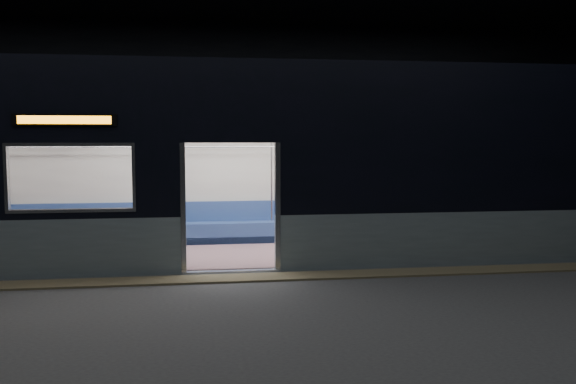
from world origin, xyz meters
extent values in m
cube|color=#47494C|center=(0.00, 0.00, -0.01)|extent=(24.00, 14.00, 0.01)
cube|color=black|center=(0.00, 6.98, 2.50)|extent=(24.00, 0.04, 5.00)
cube|color=#8C7F59|center=(0.00, 0.55, 0.01)|extent=(22.80, 0.50, 0.03)
cube|color=#8DA0A9|center=(4.85, 1.06, 0.45)|extent=(8.30, 0.12, 0.90)
cube|color=black|center=(4.85, 1.06, 2.05)|extent=(8.30, 0.12, 2.30)
cube|color=black|center=(0.00, 1.06, 2.62)|extent=(1.40, 0.12, 1.15)
cube|color=#B7BABC|center=(-0.74, 1.06, 1.02)|extent=(0.08, 0.14, 2.05)
cube|color=#B7BABC|center=(0.74, 1.06, 1.02)|extent=(0.08, 0.14, 2.05)
cube|color=black|center=(-2.45, 0.98, 2.39)|extent=(1.50, 0.04, 0.18)
cube|color=orange|center=(-2.45, 0.97, 2.39)|extent=(1.34, 0.03, 0.12)
cube|color=beige|center=(0.00, 3.94, 1.60)|extent=(18.00, 0.12, 3.20)
cube|color=black|center=(0.00, 2.50, 3.28)|extent=(18.00, 3.00, 0.15)
cube|color=gray|center=(0.00, 2.50, 0.02)|extent=(17.76, 2.76, 0.04)
cube|color=beige|center=(0.00, 2.50, 2.35)|extent=(17.76, 2.76, 0.10)
cube|color=#324393|center=(0.00, 3.62, 0.24)|extent=(11.00, 0.48, 0.41)
cube|color=#324393|center=(0.00, 3.81, 0.65)|extent=(11.00, 0.10, 0.40)
cube|color=#785761|center=(-3.30, 1.41, 0.24)|extent=(4.40, 0.48, 0.41)
cube|color=#785761|center=(3.30, 1.41, 0.24)|extent=(4.40, 0.48, 0.41)
cylinder|color=silver|center=(-0.95, 1.37, 1.17)|extent=(0.04, 0.04, 2.26)
cylinder|color=silver|center=(-0.95, 3.63, 1.17)|extent=(0.04, 0.04, 2.26)
cylinder|color=silver|center=(0.95, 1.37, 1.17)|extent=(0.04, 0.04, 2.26)
cylinder|color=silver|center=(0.95, 3.63, 1.17)|extent=(0.04, 0.04, 2.26)
cylinder|color=silver|center=(0.00, 3.58, 1.95)|extent=(11.00, 0.03, 0.03)
cube|color=black|center=(2.61, 3.38, 0.53)|extent=(0.18, 0.50, 0.17)
cube|color=black|center=(2.83, 3.38, 0.53)|extent=(0.18, 0.50, 0.17)
cylinder|color=black|center=(2.61, 3.16, 0.26)|extent=(0.12, 0.12, 0.43)
cylinder|color=black|center=(2.83, 3.16, 0.26)|extent=(0.12, 0.12, 0.43)
cube|color=pink|center=(2.72, 3.59, 0.56)|extent=(0.42, 0.23, 0.21)
cylinder|color=pink|center=(2.72, 3.62, 0.93)|extent=(0.43, 0.43, 0.55)
sphere|color=tan|center=(2.72, 3.60, 1.32)|extent=(0.22, 0.22, 0.22)
sphere|color=black|center=(2.72, 3.64, 1.36)|extent=(0.23, 0.23, 0.23)
cube|color=black|center=(2.67, 3.30, 0.69)|extent=(0.32, 0.28, 0.15)
cube|color=white|center=(5.00, 3.85, 1.47)|extent=(0.97, 0.03, 0.63)
camera|label=1|loc=(-0.48, -8.49, 2.11)|focal=38.00mm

